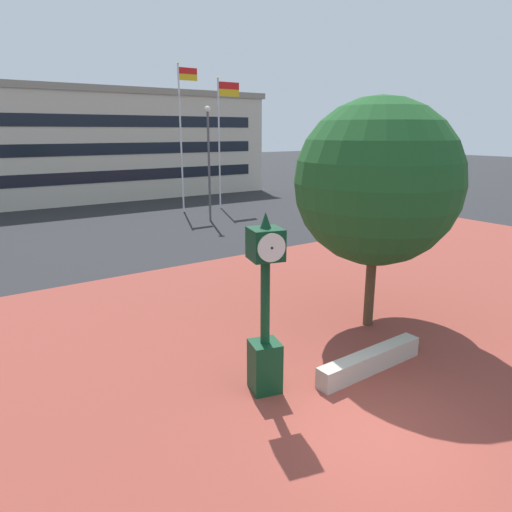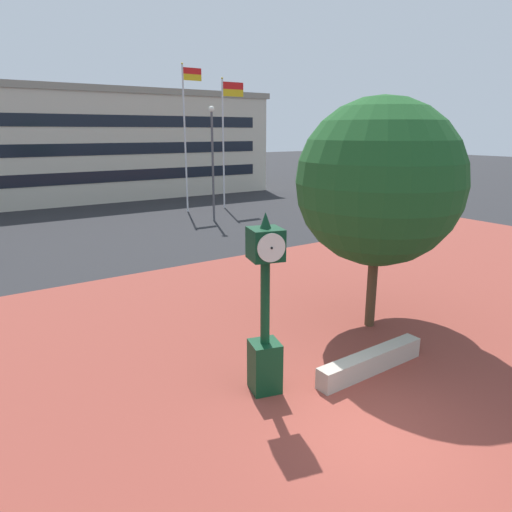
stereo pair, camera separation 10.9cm
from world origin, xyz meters
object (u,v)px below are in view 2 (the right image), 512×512
at_px(flagpole_primary, 186,130).
at_px(flagpole_secondary, 226,132).
at_px(civic_building, 83,144).
at_px(street_clock, 265,316).
at_px(street_lamp_post, 213,153).
at_px(plaza_tree, 381,185).

height_order(flagpole_primary, flagpole_secondary, flagpole_primary).
bearing_deg(civic_building, flagpole_secondary, -61.30).
bearing_deg(flagpole_secondary, flagpole_primary, -180.00).
xyz_separation_m(street_clock, street_lamp_post, (8.79, 18.26, 2.50)).
bearing_deg(plaza_tree, flagpole_secondary, 70.91).
height_order(street_clock, street_lamp_post, street_lamp_post).
relative_size(civic_building, street_lamp_post, 4.49).
bearing_deg(street_lamp_post, flagpole_primary, 86.62).
height_order(civic_building, street_lamp_post, civic_building).
distance_m(plaza_tree, civic_building, 33.70).
relative_size(flagpole_secondary, street_lamp_post, 1.31).
height_order(flagpole_secondary, civic_building, flagpole_secondary).
bearing_deg(civic_building, flagpole_primary, -73.24).
bearing_deg(plaza_tree, flagpole_primary, 78.79).
bearing_deg(flagpole_primary, flagpole_secondary, 0.00).
bearing_deg(street_clock, civic_building, 96.42).
relative_size(flagpole_primary, civic_building, 0.32).
distance_m(street_clock, plaza_tree, 5.55).
distance_m(street_clock, civic_building, 35.51).
bearing_deg(plaza_tree, street_clock, -164.77).
distance_m(plaza_tree, flagpole_secondary, 22.33).
relative_size(flagpole_primary, street_lamp_post, 1.41).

